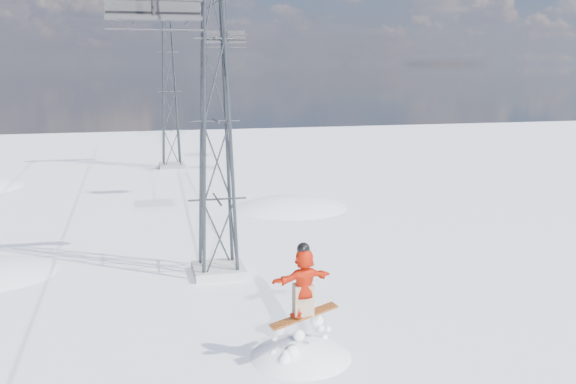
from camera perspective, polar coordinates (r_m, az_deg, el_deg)
name	(u,v)px	position (r m, az deg, el deg)	size (l,w,h in m)	color
ground	(231,382)	(15.91, -5.07, -16.46)	(120.00, 120.00, 0.00)	white
snow_terrain	(92,371)	(39.16, -17.00, -14.95)	(39.00, 37.00, 22.00)	white
lift_tower_near	(215,122)	(22.21, -6.47, 6.23)	(5.20, 1.80, 11.43)	#999999
lift_tower_far	(169,92)	(47.07, -10.49, 8.75)	(5.20, 1.80, 11.43)	#999999
lift_chair_near	(153,8)	(15.72, -11.89, 15.71)	(2.19, 0.63, 2.72)	black
lift_chair_mid	(225,38)	(34.51, -5.58, 13.47)	(2.12, 0.61, 2.63)	black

